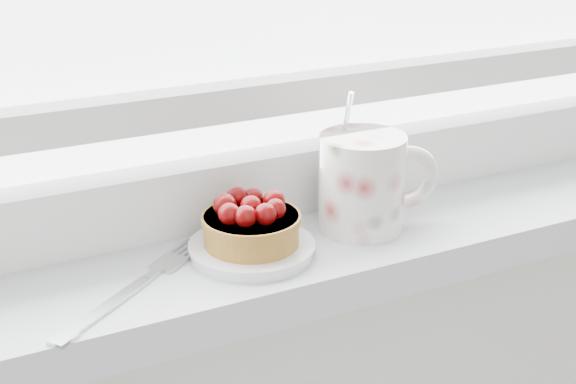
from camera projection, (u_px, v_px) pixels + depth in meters
saucer at (252, 249)px, 0.78m from camera, size 0.12×0.12×0.01m
raspberry_tart at (251, 223)px, 0.77m from camera, size 0.10×0.10×0.05m
floral_mug at (365, 180)px, 0.82m from camera, size 0.14×0.11×0.14m
fork at (134, 288)px, 0.72m from camera, size 0.18×0.14×0.00m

